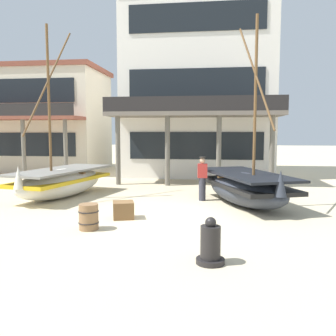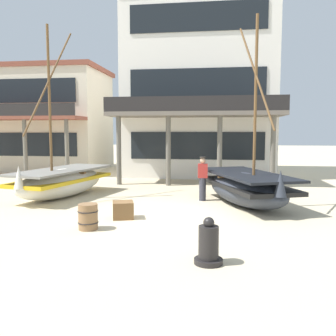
{
  "view_description": "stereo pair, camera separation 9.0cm",
  "coord_description": "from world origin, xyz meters",
  "px_view_note": "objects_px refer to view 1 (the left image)",
  "views": [
    {
      "loc": [
        1.57,
        -11.21,
        2.64
      ],
      "look_at": [
        0.0,
        1.0,
        1.4
      ],
      "focal_mm": 38.78,
      "sensor_mm": 36.0,
      "label": 1
    },
    {
      "loc": [
        1.66,
        -11.2,
        2.64
      ],
      "look_at": [
        0.0,
        1.0,
        1.4
      ],
      "focal_mm": 38.78,
      "sensor_mm": 36.0,
      "label": 2
    }
  ],
  "objects_px": {
    "fishing_boat_near_left": "(61,181)",
    "fisherman_by_hull": "(202,179)",
    "capstan_winch": "(210,245)",
    "harbor_building_main": "(199,90)",
    "wooden_barrel": "(89,217)",
    "fishing_boat_centre_large": "(246,187)",
    "cargo_crate": "(123,210)",
    "harbor_building_annex": "(38,119)"
  },
  "relations": [
    {
      "from": "capstan_winch",
      "to": "cargo_crate",
      "type": "bearing_deg",
      "value": 127.48
    },
    {
      "from": "harbor_building_annex",
      "to": "fisherman_by_hull",
      "type": "bearing_deg",
      "value": -41.4
    },
    {
      "from": "fisherman_by_hull",
      "to": "wooden_barrel",
      "type": "bearing_deg",
      "value": -122.46
    },
    {
      "from": "fishing_boat_centre_large",
      "to": "cargo_crate",
      "type": "relative_size",
      "value": 10.53
    },
    {
      "from": "cargo_crate",
      "to": "harbor_building_main",
      "type": "bearing_deg",
      "value": 82.25
    },
    {
      "from": "cargo_crate",
      "to": "capstan_winch",
      "type": "bearing_deg",
      "value": -52.52
    },
    {
      "from": "fishing_boat_centre_large",
      "to": "harbor_building_main",
      "type": "xyz_separation_m",
      "value": [
        -2.17,
        9.85,
        4.59
      ]
    },
    {
      "from": "fishing_boat_near_left",
      "to": "capstan_winch",
      "type": "distance_m",
      "value": 9.05
    },
    {
      "from": "harbor_building_annex",
      "to": "fishing_boat_near_left",
      "type": "bearing_deg",
      "value": -59.41
    },
    {
      "from": "cargo_crate",
      "to": "harbor_building_main",
      "type": "relative_size",
      "value": 0.06
    },
    {
      "from": "fishing_boat_near_left",
      "to": "capstan_winch",
      "type": "xyz_separation_m",
      "value": [
        6.07,
        -6.7,
        -0.26
      ]
    },
    {
      "from": "wooden_barrel",
      "to": "harbor_building_annex",
      "type": "relative_size",
      "value": 0.08
    },
    {
      "from": "fishing_boat_near_left",
      "to": "wooden_barrel",
      "type": "relative_size",
      "value": 9.51
    },
    {
      "from": "fishing_boat_centre_large",
      "to": "fisherman_by_hull",
      "type": "bearing_deg",
      "value": 159.67
    },
    {
      "from": "fisherman_by_hull",
      "to": "harbor_building_annex",
      "type": "relative_size",
      "value": 0.18
    },
    {
      "from": "capstan_winch",
      "to": "harbor_building_main",
      "type": "height_order",
      "value": "harbor_building_main"
    },
    {
      "from": "fishing_boat_near_left",
      "to": "fisherman_by_hull",
      "type": "xyz_separation_m",
      "value": [
        5.68,
        -0.01,
        0.19
      ]
    },
    {
      "from": "fisherman_by_hull",
      "to": "wooden_barrel",
      "type": "distance_m",
      "value": 5.42
    },
    {
      "from": "fishing_boat_centre_large",
      "to": "cargo_crate",
      "type": "height_order",
      "value": "fishing_boat_centre_large"
    },
    {
      "from": "fishing_boat_centre_large",
      "to": "harbor_building_annex",
      "type": "distance_m",
      "value": 17.61
    },
    {
      "from": "harbor_building_main",
      "to": "wooden_barrel",
      "type": "bearing_deg",
      "value": -99.48
    },
    {
      "from": "capstan_winch",
      "to": "harbor_building_main",
      "type": "distance_m",
      "value": 16.71
    },
    {
      "from": "fishing_boat_near_left",
      "to": "capstan_winch",
      "type": "relative_size",
      "value": 7.01
    },
    {
      "from": "capstan_winch",
      "to": "wooden_barrel",
      "type": "distance_m",
      "value": 3.92
    },
    {
      "from": "fisherman_by_hull",
      "to": "wooden_barrel",
      "type": "xyz_separation_m",
      "value": [
        -2.9,
        -4.56,
        -0.48
      ]
    },
    {
      "from": "fisherman_by_hull",
      "to": "harbor_building_main",
      "type": "bearing_deg",
      "value": 93.64
    },
    {
      "from": "fishing_boat_near_left",
      "to": "capstan_winch",
      "type": "bearing_deg",
      "value": -47.83
    },
    {
      "from": "fishing_boat_near_left",
      "to": "fisherman_by_hull",
      "type": "bearing_deg",
      "value": -0.14
    },
    {
      "from": "fishing_boat_near_left",
      "to": "harbor_building_main",
      "type": "distance_m",
      "value": 11.52
    },
    {
      "from": "fishing_boat_near_left",
      "to": "cargo_crate",
      "type": "height_order",
      "value": "fishing_boat_near_left"
    },
    {
      "from": "fishing_boat_near_left",
      "to": "harbor_building_main",
      "type": "bearing_deg",
      "value": 61.19
    },
    {
      "from": "fishing_boat_centre_large",
      "to": "harbor_building_annex",
      "type": "xyz_separation_m",
      "value": [
        -13.43,
        11.03,
        2.84
      ]
    },
    {
      "from": "fisherman_by_hull",
      "to": "harbor_building_annex",
      "type": "height_order",
      "value": "harbor_building_annex"
    },
    {
      "from": "harbor_building_annex",
      "to": "fishing_boat_centre_large",
      "type": "bearing_deg",
      "value": -39.4
    },
    {
      "from": "wooden_barrel",
      "to": "harbor_building_annex",
      "type": "xyz_separation_m",
      "value": [
        -8.95,
        15.0,
        3.14
      ]
    },
    {
      "from": "fishing_boat_centre_large",
      "to": "wooden_barrel",
      "type": "distance_m",
      "value": 5.99
    },
    {
      "from": "fisherman_by_hull",
      "to": "capstan_winch",
      "type": "bearing_deg",
      "value": -86.66
    },
    {
      "from": "fishing_boat_near_left",
      "to": "fishing_boat_centre_large",
      "type": "xyz_separation_m",
      "value": [
        7.26,
        -0.6,
        0.01
      ]
    },
    {
      "from": "fishing_boat_near_left",
      "to": "fishing_boat_centre_large",
      "type": "height_order",
      "value": "fishing_boat_near_left"
    },
    {
      "from": "wooden_barrel",
      "to": "harbor_building_main",
      "type": "bearing_deg",
      "value": 80.52
    },
    {
      "from": "fishing_boat_near_left",
      "to": "harbor_building_annex",
      "type": "bearing_deg",
      "value": 120.59
    },
    {
      "from": "fishing_boat_centre_large",
      "to": "fisherman_by_hull",
      "type": "height_order",
      "value": "fishing_boat_centre_large"
    }
  ]
}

